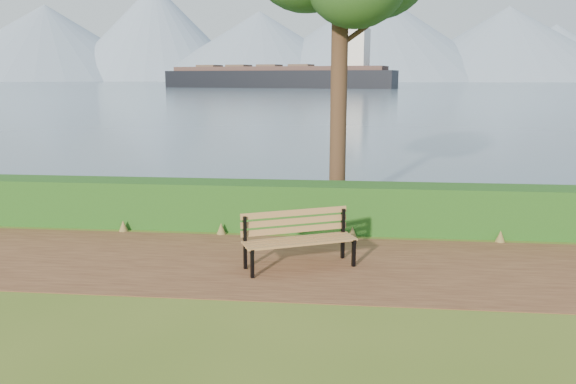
# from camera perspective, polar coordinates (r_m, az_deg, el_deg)

# --- Properties ---
(ground) EXTENTS (140.00, 140.00, 0.00)m
(ground) POSITION_cam_1_polar(r_m,az_deg,el_deg) (9.62, -3.00, -7.83)
(ground) COLOR #47611B
(ground) RESTS_ON ground
(path) EXTENTS (40.00, 3.40, 0.01)m
(path) POSITION_cam_1_polar(r_m,az_deg,el_deg) (9.90, -2.73, -7.23)
(path) COLOR #502D1B
(path) RESTS_ON ground
(hedge) EXTENTS (32.00, 0.85, 1.00)m
(hedge) POSITION_cam_1_polar(r_m,az_deg,el_deg) (11.96, -1.12, -1.43)
(hedge) COLOR #184513
(hedge) RESTS_ON ground
(water) EXTENTS (700.00, 510.00, 0.00)m
(water) POSITION_cam_1_polar(r_m,az_deg,el_deg) (268.98, 5.66, 10.92)
(water) COLOR #455B6F
(water) RESTS_ON ground
(mountains) EXTENTS (585.00, 190.00, 70.00)m
(mountains) POSITION_cam_1_polar(r_m,az_deg,el_deg) (415.87, 4.55, 14.99)
(mountains) COLOR gray
(mountains) RESTS_ON ground
(bench) EXTENTS (1.97, 1.29, 0.96)m
(bench) POSITION_cam_1_polar(r_m,az_deg,el_deg) (9.59, 1.01, -4.40)
(bench) COLOR black
(bench) RESTS_ON ground
(cargo_ship) EXTENTS (67.90, 26.98, 20.45)m
(cargo_ship) POSITION_cam_1_polar(r_m,az_deg,el_deg) (162.63, -0.31, 11.60)
(cargo_ship) COLOR black
(cargo_ship) RESTS_ON ground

